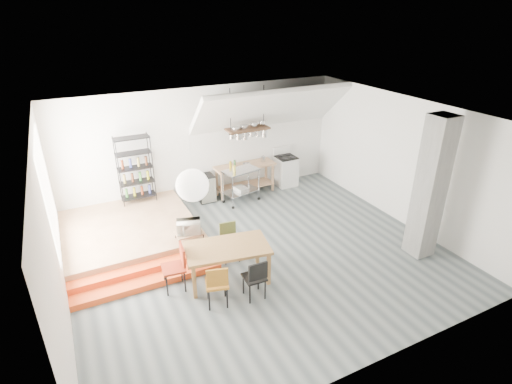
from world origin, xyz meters
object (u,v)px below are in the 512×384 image
mini_fridge (206,188)px  rolling_cart (241,181)px  stove (286,170)px  dining_table (227,250)px

mini_fridge → rolling_cart: bearing=-30.4°
stove → rolling_cart: stove is taller
dining_table → mini_fridge: bearing=86.7°
rolling_cart → dining_table: bearing=-130.7°
stove → rolling_cart: size_ratio=1.09×
dining_table → mini_fridge: 3.80m
stove → mini_fridge: 2.62m
stove → dining_table: bearing=-133.8°
dining_table → stove: bearing=56.2°
dining_table → rolling_cart: bearing=71.2°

